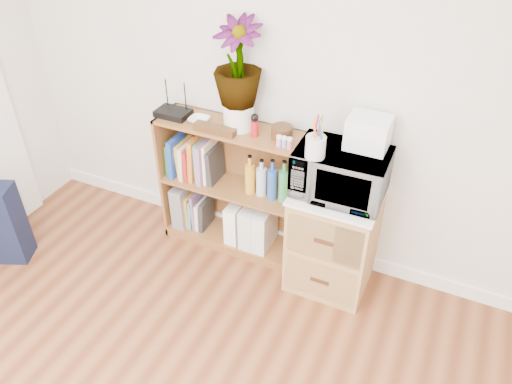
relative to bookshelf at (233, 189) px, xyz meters
The scene contains 21 objects.
skirting_board 0.57m from the bookshelf, 21.80° to the left, with size 4.00×0.02×0.10m, color white.
bookshelf is the anchor object (origin of this frame).
wicker_unit 0.76m from the bookshelf, ahead, with size 0.50×0.45×0.70m, color #9E7542.
microwave 0.85m from the bookshelf, ahead, with size 0.52×0.36×0.29m, color silver.
pen_cup 0.89m from the bookshelf, 18.13° to the right, with size 0.11×0.11×0.12m, color silver.
small_appliance 1.06m from the bookshelf, ahead, with size 0.23×0.19×0.18m, color white.
router 0.64m from the bookshelf, behind, with size 0.22×0.15×0.04m, color black.
white_bowl 0.53m from the bookshelf, behind, with size 0.13×0.13×0.03m, color white.
plant_pot 0.56m from the bookshelf, 21.51° to the left, with size 0.19×0.19×0.16m, color silver.
potted_plant 0.90m from the bookshelf, 21.51° to the left, with size 0.29×0.29×0.52m, color #2F702D.
trinket_box 0.51m from the bookshelf, 118.81° to the right, with size 0.27×0.07×0.04m, color #3A230F.
kokeshi_doll 0.56m from the bookshelf, 12.13° to the right, with size 0.05×0.05×0.10m, color #AA1518.
wooden_bowl 0.62m from the bookshelf, ahead, with size 0.13×0.13×0.08m, color #39210F.
paint_jars 0.65m from the bookshelf, 12.72° to the right, with size 0.12×0.04×0.06m, color #CB7192.
file_box 0.46m from the bookshelf, behind, with size 0.10×0.26×0.33m, color slate.
magazine_holder_left 0.26m from the bookshelf, 17.82° to the right, with size 0.09×0.23×0.29m, color white.
magazine_holder_mid 0.29m from the bookshelf, ahead, with size 0.10×0.25×0.31m, color silver.
magazine_holder_right 0.35m from the bookshelf, ahead, with size 0.10×0.25×0.31m, color silver.
cookbooks 0.33m from the bookshelf, behind, with size 0.35×0.20×0.31m.
liquor_bottles 0.38m from the bookshelf, ahead, with size 0.46×0.07×0.30m.
lower_books 0.39m from the bookshelf, behind, with size 0.16×0.19×0.29m.
Camera 1 is at (0.96, -0.34, 2.45)m, focal length 35.00 mm.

